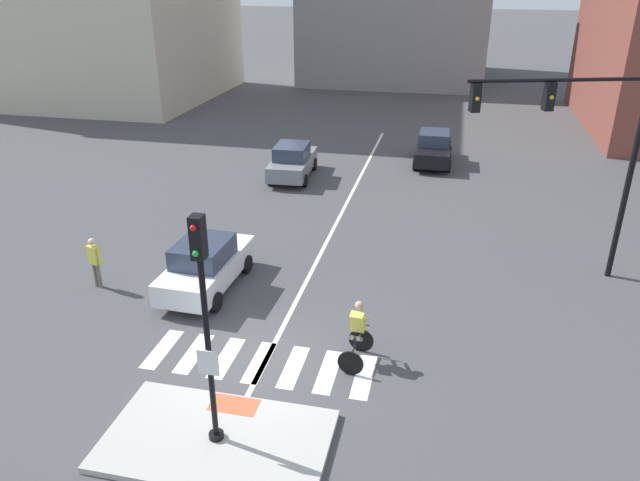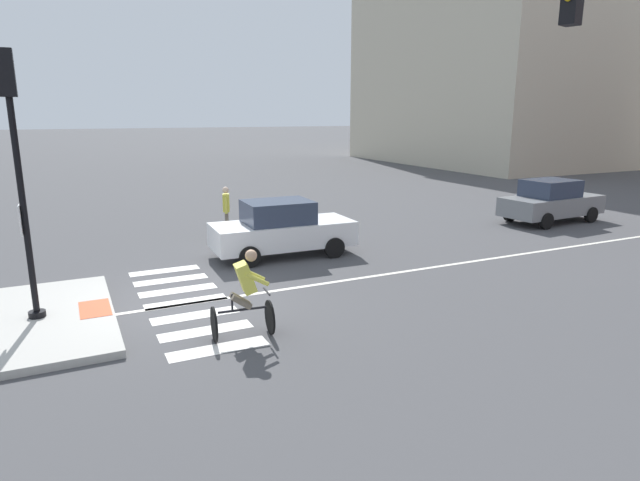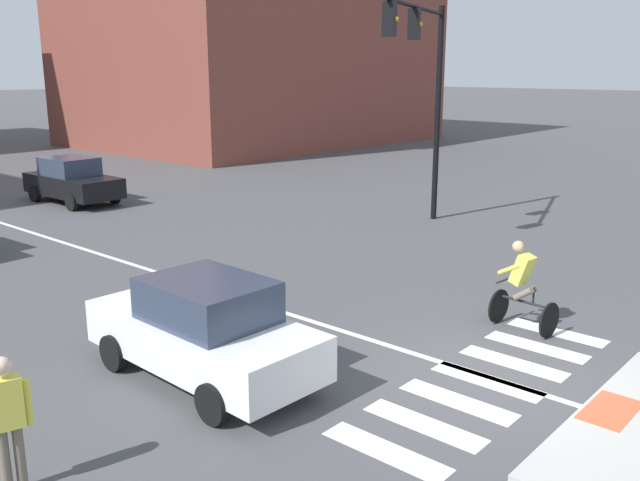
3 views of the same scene
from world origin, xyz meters
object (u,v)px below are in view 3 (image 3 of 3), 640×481
car_white_westbound_near (204,329)px  car_black_eastbound_distant (72,181)px  cyclist (522,284)px  pedestrian_at_curb_left (7,414)px  traffic_light_mast (425,74)px

car_white_westbound_near → car_black_eastbound_distant: 16.19m
cyclist → pedestrian_at_curb_left: size_ratio=1.01×
car_white_westbound_near → car_black_eastbound_distant: size_ratio=1.01×
car_white_westbound_near → pedestrian_at_curb_left: pedestrian_at_curb_left is taller
car_black_eastbound_distant → pedestrian_at_curb_left: bearing=-121.6°
pedestrian_at_curb_left → traffic_light_mast: bearing=14.9°
pedestrian_at_curb_left → car_black_eastbound_distant: bearing=58.4°
car_black_eastbound_distant → traffic_light_mast: bearing=-68.5°
car_black_eastbound_distant → pedestrian_at_curb_left: size_ratio=2.47×
traffic_light_mast → cyclist: bearing=-133.7°
car_white_westbound_near → pedestrian_at_curb_left: (-3.39, -0.68, 0.17)m
car_black_eastbound_distant → pedestrian_at_curb_left: 18.36m
traffic_light_mast → car_white_westbound_near: (-10.88, -3.13, -3.78)m
car_white_westbound_near → pedestrian_at_curb_left: 3.47m
car_black_eastbound_distant → cyclist: 17.76m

